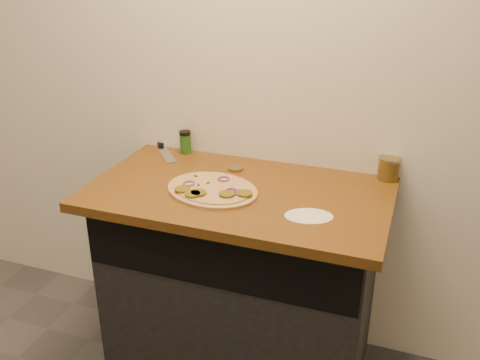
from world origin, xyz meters
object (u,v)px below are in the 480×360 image
at_px(pizza, 212,190).
at_px(salsa_jar, 388,168).
at_px(chefs_knife, 162,147).
at_px(spice_shaker, 185,142).

height_order(pizza, salsa_jar, salsa_jar).
bearing_deg(chefs_knife, spice_shaker, -7.97).
bearing_deg(spice_shaker, pizza, -51.38).
height_order(pizza, chefs_knife, pizza).
distance_m(pizza, salsa_jar, 0.74).
relative_size(salsa_jar, spice_shaker, 0.90).
bearing_deg(pizza, salsa_jar, 29.27).
distance_m(pizza, spice_shaker, 0.45).
height_order(chefs_knife, salsa_jar, salsa_jar).
relative_size(chefs_knife, spice_shaker, 2.68).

